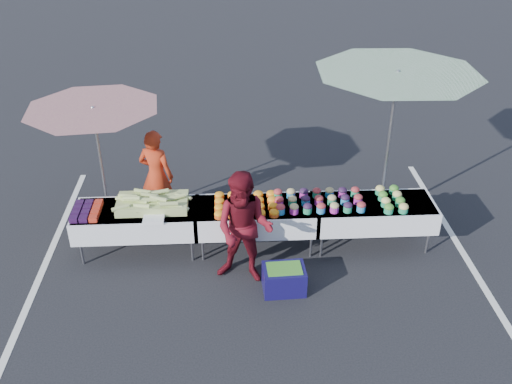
{
  "coord_description": "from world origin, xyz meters",
  "views": [
    {
      "loc": [
        -0.39,
        -7.27,
        5.31
      ],
      "look_at": [
        0.0,
        0.0,
        1.0
      ],
      "focal_mm": 40.0,
      "sensor_mm": 36.0,
      "label": 1
    }
  ],
  "objects_px": {
    "umbrella_left": "(94,118)",
    "storage_bin": "(284,279)",
    "table_center": "(256,216)",
    "umbrella_right": "(396,85)",
    "table_right": "(373,212)",
    "vendor": "(157,176)",
    "customer": "(244,229)",
    "table_left": "(137,219)"
  },
  "relations": [
    {
      "from": "table_center",
      "to": "customer",
      "type": "xyz_separation_m",
      "value": [
        -0.2,
        -0.75,
        0.27
      ]
    },
    {
      "from": "umbrella_left",
      "to": "umbrella_right",
      "type": "distance_m",
      "value": 4.57
    },
    {
      "from": "table_center",
      "to": "customer",
      "type": "relative_size",
      "value": 1.09
    },
    {
      "from": "umbrella_left",
      "to": "storage_bin",
      "type": "height_order",
      "value": "umbrella_left"
    },
    {
      "from": "table_left",
      "to": "table_center",
      "type": "height_order",
      "value": "same"
    },
    {
      "from": "vendor",
      "to": "umbrella_left",
      "type": "relative_size",
      "value": 0.63
    },
    {
      "from": "table_center",
      "to": "umbrella_right",
      "type": "height_order",
      "value": "umbrella_right"
    },
    {
      "from": "storage_bin",
      "to": "table_center",
      "type": "bearing_deg",
      "value": 105.24
    },
    {
      "from": "storage_bin",
      "to": "umbrella_right",
      "type": "bearing_deg",
      "value": 42.46
    },
    {
      "from": "table_left",
      "to": "table_right",
      "type": "height_order",
      "value": "same"
    },
    {
      "from": "umbrella_right",
      "to": "table_left",
      "type": "bearing_deg",
      "value": -169.19
    },
    {
      "from": "storage_bin",
      "to": "table_left",
      "type": "bearing_deg",
      "value": 151.28
    },
    {
      "from": "customer",
      "to": "storage_bin",
      "type": "relative_size",
      "value": 2.83
    },
    {
      "from": "vendor",
      "to": "customer",
      "type": "height_order",
      "value": "customer"
    },
    {
      "from": "customer",
      "to": "storage_bin",
      "type": "xyz_separation_m",
      "value": [
        0.54,
        -0.3,
        -0.66
      ]
    },
    {
      "from": "storage_bin",
      "to": "table_right",
      "type": "bearing_deg",
      "value": 33.22
    },
    {
      "from": "table_center",
      "to": "storage_bin",
      "type": "relative_size",
      "value": 3.07
    },
    {
      "from": "table_right",
      "to": "vendor",
      "type": "distance_m",
      "value": 3.51
    },
    {
      "from": "table_left",
      "to": "storage_bin",
      "type": "xyz_separation_m",
      "value": [
        2.14,
        -1.05,
        -0.38
      ]
    },
    {
      "from": "vendor",
      "to": "umbrella_right",
      "type": "height_order",
      "value": "umbrella_right"
    },
    {
      "from": "table_center",
      "to": "vendor",
      "type": "xyz_separation_m",
      "value": [
        -1.58,
        0.94,
        0.22
      ]
    },
    {
      "from": "umbrella_left",
      "to": "storage_bin",
      "type": "relative_size",
      "value": 4.22
    },
    {
      "from": "table_right",
      "to": "vendor",
      "type": "relative_size",
      "value": 1.16
    },
    {
      "from": "table_left",
      "to": "umbrella_left",
      "type": "bearing_deg",
      "value": 127.52
    },
    {
      "from": "table_left",
      "to": "umbrella_left",
      "type": "distance_m",
      "value": 1.65
    },
    {
      "from": "storage_bin",
      "to": "vendor",
      "type": "bearing_deg",
      "value": 131.33
    },
    {
      "from": "table_left",
      "to": "vendor",
      "type": "relative_size",
      "value": 1.16
    },
    {
      "from": "storage_bin",
      "to": "customer",
      "type": "bearing_deg",
      "value": 148.21
    },
    {
      "from": "umbrella_left",
      "to": "customer",
      "type": "bearing_deg",
      "value": -34.87
    },
    {
      "from": "table_left",
      "to": "vendor",
      "type": "xyz_separation_m",
      "value": [
        0.22,
        0.94,
        0.22
      ]
    },
    {
      "from": "table_center",
      "to": "vendor",
      "type": "relative_size",
      "value": 1.16
    },
    {
      "from": "umbrella_left",
      "to": "table_center",
      "type": "bearing_deg",
      "value": -18.04
    },
    {
      "from": "table_center",
      "to": "table_right",
      "type": "distance_m",
      "value": 1.8
    },
    {
      "from": "table_right",
      "to": "umbrella_right",
      "type": "bearing_deg",
      "value": 65.42
    },
    {
      "from": "table_right",
      "to": "umbrella_right",
      "type": "xyz_separation_m",
      "value": [
        0.34,
        0.75,
        1.76
      ]
    },
    {
      "from": "customer",
      "to": "table_left",
      "type": "bearing_deg",
      "value": 170.75
    },
    {
      "from": "vendor",
      "to": "table_center",
      "type": "bearing_deg",
      "value": 170.36
    },
    {
      "from": "table_right",
      "to": "umbrella_right",
      "type": "height_order",
      "value": "umbrella_right"
    },
    {
      "from": "table_left",
      "to": "storage_bin",
      "type": "distance_m",
      "value": 2.41
    },
    {
      "from": "table_center",
      "to": "storage_bin",
      "type": "xyz_separation_m",
      "value": [
        0.34,
        -1.05,
        -0.38
      ]
    },
    {
      "from": "table_left",
      "to": "table_center",
      "type": "distance_m",
      "value": 1.8
    },
    {
      "from": "customer",
      "to": "umbrella_left",
      "type": "bearing_deg",
      "value": 161.03
    }
  ]
}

